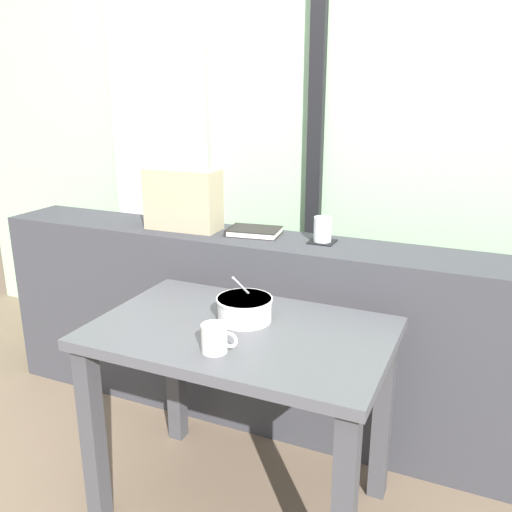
{
  "coord_description": "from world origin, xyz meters",
  "views": [
    {
      "loc": [
        0.71,
        -1.43,
        1.42
      ],
      "look_at": [
        -0.1,
        0.37,
        0.81
      ],
      "focal_mm": 38.27,
      "sensor_mm": 36.0,
      "label": 1
    }
  ],
  "objects": [
    {
      "name": "ceramic_mug",
      "position": [
        0.02,
        -0.18,
        0.73
      ],
      "size": [
        0.11,
        0.08,
        0.08
      ],
      "color": "silver",
      "rests_on": "breakfast_table"
    },
    {
      "name": "juice_glass",
      "position": [
        0.1,
        0.58,
        0.88
      ],
      "size": [
        0.07,
        0.07,
        0.1
      ],
      "color": "white",
      "rests_on": "coaster_square"
    },
    {
      "name": "curtain_left_panel",
      "position": [
        -1.0,
        1.11,
        1.25
      ],
      "size": [
        0.56,
        0.06,
        2.5
      ],
      "primitive_type": "cube",
      "color": "white",
      "rests_on": "ground"
    },
    {
      "name": "soup_bowl",
      "position": [
        -0.0,
        0.06,
        0.73
      ],
      "size": [
        0.19,
        0.19,
        0.16
      ],
      "color": "silver",
      "rests_on": "breakfast_table"
    },
    {
      "name": "ground",
      "position": [
        0.0,
        0.0,
        0.0
      ],
      "size": [
        8.0,
        8.0,
        0.0
      ],
      "primitive_type": "plane",
      "color": "#75604C"
    },
    {
      "name": "dark_console_ledge",
      "position": [
        0.0,
        0.55,
        0.41
      ],
      "size": [
        2.8,
        0.31,
        0.83
      ],
      "primitive_type": "cube",
      "color": "#38383D",
      "rests_on": "ground"
    },
    {
      "name": "closed_book",
      "position": [
        -0.2,
        0.58,
        0.84
      ],
      "size": [
        0.23,
        0.18,
        0.03
      ],
      "color": "black",
      "rests_on": "dark_console_ledge"
    },
    {
      "name": "throw_pillow",
      "position": [
        -0.52,
        0.55,
        0.96
      ],
      "size": [
        0.33,
        0.15,
        0.26
      ],
      "primitive_type": "cube",
      "rotation": [
        0.0,
        0.0,
        0.04
      ],
      "color": "tan",
      "rests_on": "dark_console_ledge"
    },
    {
      "name": "coaster_square",
      "position": [
        0.1,
        0.58,
        0.83
      ],
      "size": [
        0.1,
        0.1,
        0.0
      ],
      "primitive_type": "cube",
      "color": "black",
      "rests_on": "dark_console_ledge"
    },
    {
      "name": "breakfast_table",
      "position": [
        0.02,
        0.0,
        0.56
      ],
      "size": [
        0.94,
        0.61,
        0.69
      ],
      "color": "#414145",
      "rests_on": "ground"
    },
    {
      "name": "outdoor_backdrop",
      "position": [
        0.0,
        1.21,
        1.4
      ],
      "size": [
        4.8,
        0.08,
        2.8
      ],
      "primitive_type": "cube",
      "color": "#9EC699",
      "rests_on": "ground"
    },
    {
      "name": "window_divider_post",
      "position": [
        -0.12,
        1.14,
        1.3
      ],
      "size": [
        0.07,
        0.05,
        2.6
      ],
      "primitive_type": "cube",
      "color": "black",
      "rests_on": "ground"
    }
  ]
}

